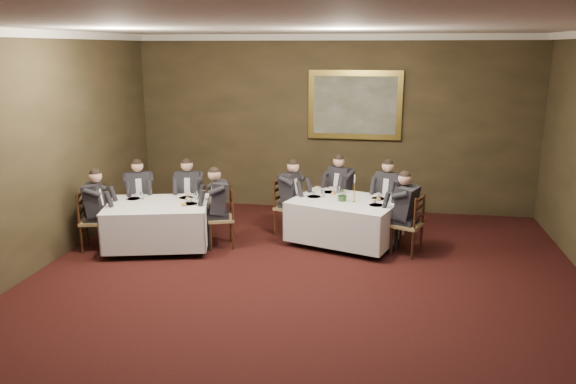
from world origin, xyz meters
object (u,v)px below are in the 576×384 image
(chair_main_backleft, at_px, (340,211))
(diner_sec_endleft, at_px, (94,220))
(table_main, at_px, (345,218))
(candlestick, at_px, (354,192))
(chair_main_endright, at_px, (407,237))
(chair_sec_endleft, at_px, (95,233))
(table_second, at_px, (158,222))
(chair_sec_backright, at_px, (190,216))
(chair_main_endleft, at_px, (288,218))
(painting, at_px, (355,105))
(diner_main_endright, at_px, (407,223))
(chair_sec_endright, at_px, (222,230))
(chair_main_backright, at_px, (387,217))
(diner_main_backright, at_px, (388,205))
(diner_main_backleft, at_px, (340,199))
(diner_sec_backright, at_px, (190,204))
(chair_sec_backleft, at_px, (141,217))
(diner_main_endleft, at_px, (289,206))
(diner_sec_endright, at_px, (221,217))
(centerpiece, at_px, (343,194))
(diner_sec_backleft, at_px, (140,205))

(chair_main_backleft, xyz_separation_m, diner_sec_endleft, (-3.88, -1.99, 0.23))
(table_main, bearing_deg, candlestick, -33.56)
(chair_main_endright, xyz_separation_m, chair_sec_endleft, (-5.08, -0.67, 0.00))
(table_second, relative_size, chair_sec_backright, 1.91)
(chair_main_endright, bearing_deg, chair_sec_backright, 105.99)
(chair_main_endleft, height_order, painting, painting)
(diner_main_endright, distance_m, chair_sec_endright, 3.06)
(candlestick, bearing_deg, diner_main_endright, -15.37)
(chair_main_backright, xyz_separation_m, diner_main_backright, (-0.00, -0.01, 0.23))
(diner_main_backleft, relative_size, chair_sec_endright, 1.35)
(table_main, distance_m, chair_main_endleft, 1.10)
(diner_sec_backright, bearing_deg, diner_main_backleft, -171.53)
(diner_main_endright, relative_size, chair_sec_backleft, 1.35)
(diner_main_endleft, height_order, chair_sec_endright, diner_main_endleft)
(table_main, bearing_deg, diner_main_endright, -18.38)
(diner_sec_endleft, bearing_deg, diner_sec_backright, 117.81)
(diner_main_backleft, relative_size, chair_sec_endleft, 1.35)
(diner_sec_backright, distance_m, chair_sec_endleft, 1.72)
(chair_sec_endright, bearing_deg, chair_main_endleft, -69.55)
(chair_main_backleft, bearing_deg, chair_sec_backleft, 44.00)
(diner_main_endleft, xyz_separation_m, diner_sec_endright, (-1.01, -0.84, 0.00))
(table_main, xyz_separation_m, chair_main_endleft, (-1.03, 0.34, -0.17))
(chair_sec_backleft, bearing_deg, candlestick, 152.34)
(diner_main_backleft, bearing_deg, diner_main_endleft, 64.13)
(diner_sec_backright, xyz_separation_m, painting, (2.81, 1.89, 1.64))
(table_main, relative_size, diner_main_backleft, 1.52)
(diner_sec_endleft, height_order, centerpiece, diner_sec_endleft)
(table_second, bearing_deg, candlestick, 11.62)
(chair_main_endleft, bearing_deg, diner_main_backright, 118.69)
(diner_main_endright, height_order, painting, painting)
(chair_main_endleft, height_order, candlestick, candlestick)
(table_main, xyz_separation_m, chair_main_backleft, (-0.16, 0.98, -0.17))
(diner_sec_backleft, xyz_separation_m, candlestick, (3.82, -0.05, 0.43))
(chair_main_backleft, distance_m, chair_sec_backleft, 3.66)
(table_main, xyz_separation_m, chair_main_endright, (1.03, -0.34, -0.17))
(chair_sec_backleft, bearing_deg, chair_main_endright, 149.53)
(diner_main_endright, xyz_separation_m, chair_sec_endright, (-3.04, -0.16, -0.23))
(diner_main_backright, relative_size, painting, 0.73)
(diner_main_endleft, distance_m, chair_sec_endright, 1.33)
(diner_sec_endright, bearing_deg, diner_sec_endleft, 84.29)
(chair_main_backright, xyz_separation_m, chair_main_endleft, (-1.75, -0.35, 0.00))
(chair_sec_endleft, bearing_deg, chair_main_backright, 93.77)
(diner_sec_backleft, bearing_deg, chair_main_backright, 162.85)
(diner_main_backright, xyz_separation_m, chair_sec_endright, (-2.74, -1.18, -0.23))
(diner_main_endleft, distance_m, candlestick, 1.32)
(table_second, relative_size, chair_sec_backleft, 1.91)
(diner_sec_endleft, relative_size, candlestick, 2.81)
(chair_main_endright, distance_m, chair_sec_endright, 3.06)
(table_main, relative_size, diner_main_endright, 1.52)
(diner_main_backleft, bearing_deg, chair_sec_endleft, 54.79)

